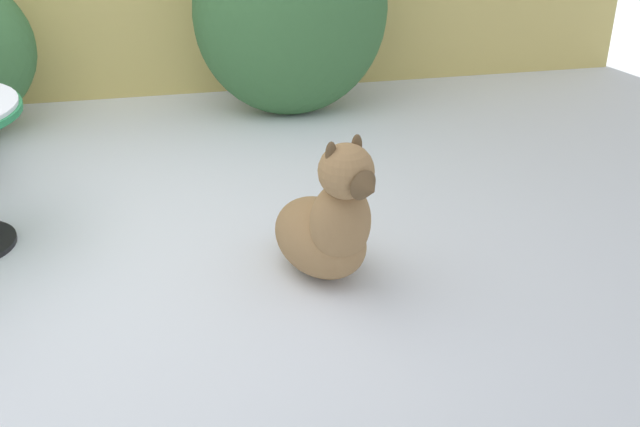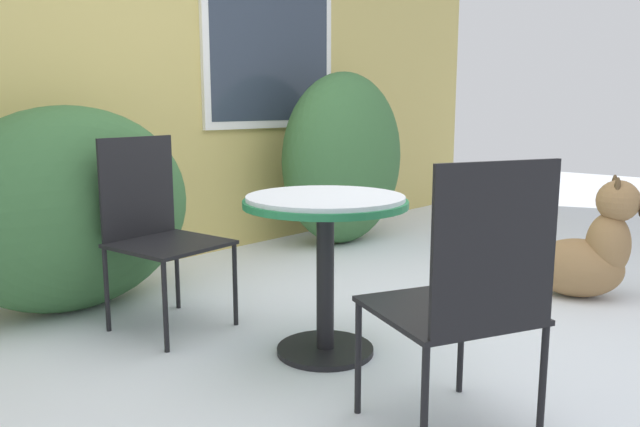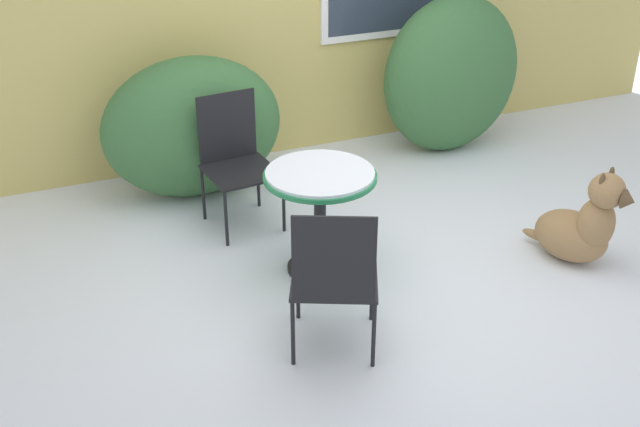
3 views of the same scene
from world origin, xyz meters
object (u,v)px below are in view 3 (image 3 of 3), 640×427
Objects in this scene: patio_chair_near_table at (236,157)px; patio_chair_far_side at (334,275)px; patio_table at (320,195)px; dog at (582,227)px.

patio_chair_near_table is 1.71m from patio_chair_far_side.
patio_chair_near_table is at bearing 108.62° from patio_table.
patio_chair_far_side is at bearing -94.69° from patio_chair_near_table.
patio_table is 1.01× the size of dog.
patio_chair_near_table is 1.33× the size of dog.
patio_chair_far_side reaches higher than patio_table.
patio_chair_far_side is 1.96m from dog.
dog is at bearing -147.30° from patio_chair_far_side.
patio_table is 1.78m from dog.
patio_chair_near_table is at bearing -64.35° from patio_chair_far_side.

